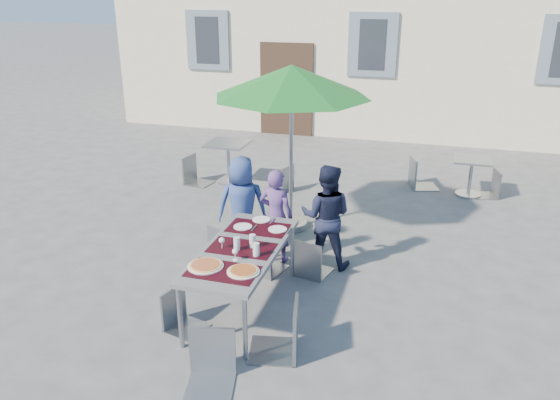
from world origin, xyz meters
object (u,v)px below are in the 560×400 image
(chair_3, at_px, (178,287))
(bg_chair_r_0, at_px, (283,163))
(chair_2, at_px, (310,236))
(bg_chair_r_1, at_px, (493,168))
(chair_1, at_px, (261,230))
(child_0, at_px, (242,206))
(child_1, at_px, (276,215))
(pizza_near_right, at_px, (243,271))
(chair_4, at_px, (285,298))
(patio_umbrella, at_px, (292,83))
(bg_chair_l_0, at_px, (193,153))
(chair_0, at_px, (223,223))
(cafe_table_1, at_px, (471,172))
(pizza_near_left, at_px, (205,265))
(bg_chair_l_1, at_px, (421,154))
(child_2, at_px, (326,216))
(cafe_table_0, at_px, (228,155))
(chair_5, at_px, (209,329))
(dining_table, at_px, (242,252))

(chair_3, bearing_deg, bg_chair_r_0, 91.70)
(chair_2, relative_size, bg_chair_r_1, 1.06)
(bg_chair_r_0, bearing_deg, chair_1, -79.10)
(child_0, height_order, child_1, child_0)
(pizza_near_right, height_order, chair_4, chair_4)
(patio_umbrella, bearing_deg, bg_chair_l_0, 147.38)
(chair_0, relative_size, cafe_table_1, 1.29)
(child_1, xyz_separation_m, chair_2, (0.53, -0.32, -0.08))
(patio_umbrella, distance_m, bg_chair_l_0, 3.11)
(bg_chair_l_0, bearing_deg, pizza_near_right, -59.26)
(pizza_near_left, bearing_deg, chair_4, -9.43)
(bg_chair_r_1, bearing_deg, bg_chair_l_1, 174.50)
(child_2, xyz_separation_m, chair_3, (-1.18, -1.83, -0.20))
(child_1, xyz_separation_m, cafe_table_0, (-1.73, 2.69, -0.09))
(cafe_table_0, xyz_separation_m, bg_chair_l_0, (-0.61, -0.20, 0.04))
(cafe_table_1, bearing_deg, child_0, -133.72)
(bg_chair_l_1, bearing_deg, chair_5, -104.34)
(cafe_table_1, bearing_deg, cafe_table_0, -172.42)
(chair_2, distance_m, chair_3, 1.81)
(bg_chair_r_0, bearing_deg, child_1, -75.93)
(pizza_near_right, xyz_separation_m, bg_chair_l_0, (-2.53, 4.26, -0.19))
(chair_3, bearing_deg, pizza_near_right, 2.46)
(child_2, bearing_deg, chair_1, 29.26)
(child_2, height_order, patio_umbrella, patio_umbrella)
(dining_table, xyz_separation_m, chair_3, (-0.51, -0.54, -0.21))
(chair_1, relative_size, bg_chair_r_0, 1.16)
(pizza_near_left, height_order, chair_2, chair_2)
(chair_5, bearing_deg, chair_4, 48.83)
(cafe_table_0, relative_size, bg_chair_r_0, 0.88)
(child_0, relative_size, chair_2, 1.43)
(bg_chair_l_1, bearing_deg, child_0, -122.83)
(patio_umbrella, xyz_separation_m, bg_chair_r_1, (2.97, 2.25, -1.65))
(chair_0, height_order, chair_2, chair_2)
(bg_chair_r_0, height_order, bg_chair_l_1, bg_chair_l_1)
(chair_2, bearing_deg, bg_chair_l_1, 73.34)
(bg_chair_l_0, xyz_separation_m, bg_chair_l_1, (3.99, 0.93, 0.05))
(chair_4, relative_size, bg_chair_l_1, 1.01)
(child_1, bearing_deg, child_0, -4.74)
(child_2, bearing_deg, chair_0, 5.18)
(chair_1, bearing_deg, pizza_near_right, -78.91)
(child_2, bearing_deg, chair_4, 87.40)
(child_2, bearing_deg, patio_umbrella, -56.73)
(chair_1, bearing_deg, bg_chair_l_1, 65.86)
(chair_2, relative_size, chair_4, 0.89)
(bg_chair_r_1, bearing_deg, bg_chair_r_0, -168.49)
(child_2, relative_size, chair_4, 1.29)
(bg_chair_l_0, distance_m, cafe_table_1, 4.93)
(chair_1, distance_m, bg_chair_r_0, 3.07)
(chair_0, height_order, bg_chair_l_0, bg_chair_l_0)
(dining_table, distance_m, chair_5, 1.27)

